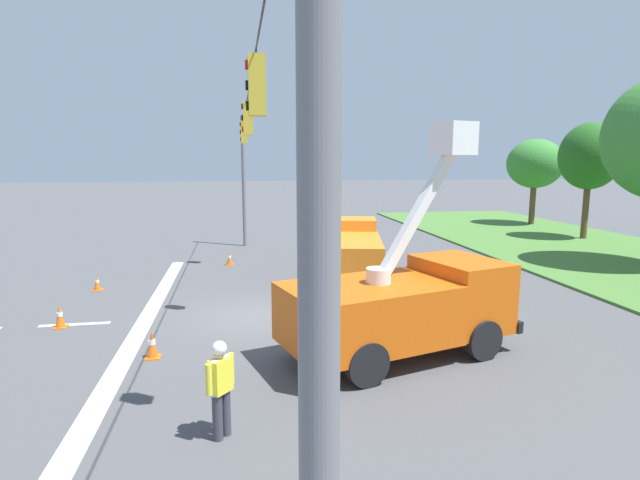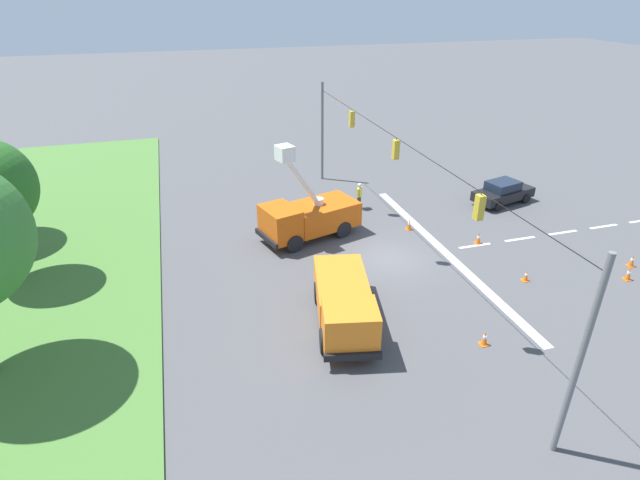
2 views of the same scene
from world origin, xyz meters
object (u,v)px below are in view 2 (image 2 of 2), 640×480
utility_truck_support_near (344,303)px  road_worker (359,194)px  traffic_cone_foreground_right (478,238)px  traffic_cone_near_bucket (629,274)px  sedan_black (503,192)px  traffic_cone_mid_left (409,224)px  utility_truck_bucket_lift (308,216)px  traffic_cone_lane_edge_a (632,260)px  traffic_cone_foreground_left (485,338)px  traffic_cone_mid_right (526,276)px

utility_truck_support_near → road_worker: (11.79, -5.06, -0.15)m
traffic_cone_foreground_right → traffic_cone_near_bucket: traffic_cone_near_bucket is taller
utility_truck_support_near → sedan_black: bearing=-56.0°
sedan_black → traffic_cone_near_bucket: size_ratio=6.42×
road_worker → traffic_cone_mid_left: (-3.90, -1.79, -0.65)m
utility_truck_bucket_lift → traffic_cone_lane_edge_a: utility_truck_bucket_lift is taller
utility_truck_bucket_lift → traffic_cone_lane_edge_a: 17.52m
road_worker → traffic_cone_near_bucket: bearing=-141.2°
utility_truck_bucket_lift → sedan_black: utility_truck_bucket_lift is taller
traffic_cone_mid_left → traffic_cone_foreground_left: bearing=170.9°
utility_truck_support_near → traffic_cone_mid_left: bearing=-41.0°
traffic_cone_foreground_right → traffic_cone_mid_right: 4.23m
utility_truck_support_near → road_worker: utility_truck_support_near is taller
road_worker → traffic_cone_lane_edge_a: bearing=-135.2°
utility_truck_bucket_lift → utility_truck_support_near: (-8.67, 0.71, -0.20)m
utility_truck_bucket_lift → traffic_cone_mid_right: size_ratio=10.49×
utility_truck_bucket_lift → road_worker: (3.12, -4.35, -0.36)m
traffic_cone_mid_left → traffic_cone_mid_right: traffic_cone_mid_left is taller
traffic_cone_foreground_left → traffic_cone_foreground_right: 9.32m
traffic_cone_mid_left → traffic_cone_near_bucket: size_ratio=0.98×
traffic_cone_mid_left → traffic_cone_lane_edge_a: bearing=-128.1°
road_worker → utility_truck_bucket_lift: bearing=125.7°
utility_truck_support_near → traffic_cone_lane_edge_a: size_ratio=9.46×
sedan_black → traffic_cone_mid_right: (-9.05, 4.77, -0.51)m
traffic_cone_foreground_left → traffic_cone_lane_edge_a: size_ratio=0.96×
road_worker → traffic_cone_near_bucket: 15.77m
traffic_cone_mid_right → sedan_black: bearing=-27.8°
utility_truck_support_near → traffic_cone_mid_right: utility_truck_support_near is taller
traffic_cone_mid_left → traffic_cone_lane_edge_a: 11.89m
sedan_black → traffic_cone_lane_edge_a: sedan_black is taller
traffic_cone_mid_right → traffic_cone_near_bucket: traffic_cone_near_bucket is taller
utility_truck_support_near → traffic_cone_mid_right: (0.88, -9.94, -0.87)m
sedan_black → road_worker: (1.86, 9.65, 0.21)m
traffic_cone_near_bucket → traffic_cone_lane_edge_a: size_ratio=1.04×
traffic_cone_foreground_left → traffic_cone_mid_left: size_ratio=0.95×
traffic_cone_mid_right → traffic_cone_near_bucket: bearing=-105.3°
traffic_cone_lane_edge_a → traffic_cone_mid_right: bearing=87.0°
traffic_cone_mid_left → traffic_cone_near_bucket: traffic_cone_near_bucket is taller
utility_truck_support_near → traffic_cone_foreground_right: (5.11, -9.87, -0.82)m
traffic_cone_mid_right → traffic_cone_lane_edge_a: (-0.33, -6.26, 0.06)m
sedan_black → utility_truck_support_near: bearing=124.0°
road_worker → traffic_cone_mid_left: size_ratio=2.51×
utility_truck_bucket_lift → traffic_cone_mid_left: (-0.78, -6.15, -1.01)m
utility_truck_support_near → road_worker: 12.83m
traffic_cone_near_bucket → sedan_black: bearing=1.2°
sedan_black → traffic_cone_foreground_right: (-4.82, 4.84, -0.45)m
traffic_cone_mid_right → traffic_cone_lane_edge_a: traffic_cone_lane_edge_a is taller
traffic_cone_foreground_left → traffic_cone_mid_left: 10.94m
traffic_cone_foreground_right → traffic_cone_mid_right: size_ratio=1.16×
utility_truck_bucket_lift → traffic_cone_lane_edge_a: (-8.11, -15.50, -1.02)m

